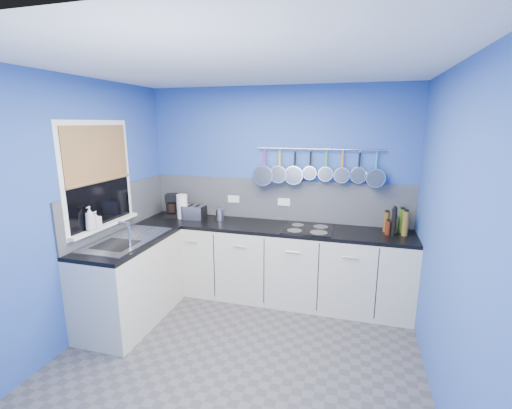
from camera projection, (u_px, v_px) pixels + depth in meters
The scene contains 42 objects.
floor at pixel (239, 357), 3.23m from camera, with size 3.20×3.00×0.02m, color #47474C.
ceiling at pixel (235, 63), 2.66m from camera, with size 3.20×3.00×0.02m, color white.
wall_back at pixel (277, 191), 4.36m from camera, with size 3.20×0.02×2.50m, color #2D4FA6.
wall_front at pixel (125, 318), 1.53m from camera, with size 3.20×0.02×2.50m, color #2D4FA6.
wall_left at pixel (77, 212), 3.37m from camera, with size 0.02×3.00×2.50m, color #2D4FA6.
wall_right at pixel (452, 241), 2.52m from camera, with size 0.02×3.00×2.50m, color #2D4FA6.
backsplash_back at pixel (276, 200), 4.36m from camera, with size 3.20×0.02×0.50m, color gray.
backsplash_left at pixel (120, 208), 3.95m from camera, with size 0.02×1.80×0.50m, color gray.
cabinet_run_back at pixel (270, 263), 4.25m from camera, with size 3.20×0.60×0.86m, color beige.
worktop_back at pixel (271, 227), 4.15m from camera, with size 3.20×0.60×0.04m, color black.
cabinet_run_left at pixel (131, 282), 3.75m from camera, with size 0.60×1.20×0.86m, color beige.
worktop_left at pixel (128, 242), 3.65m from camera, with size 0.60×1.20×0.04m, color black.
window_frame at pixel (98, 176), 3.58m from camera, with size 0.01×1.00×1.10m, color white.
window_glass at pixel (99, 176), 3.57m from camera, with size 0.01×0.90×1.00m, color black.
bamboo_blind at pixel (97, 154), 3.52m from camera, with size 0.01×0.90×0.55m, color olive.
window_sill at pixel (105, 225), 3.68m from camera, with size 0.10×0.98×0.03m, color white.
sink_unit at pixel (127, 239), 3.65m from camera, with size 0.50×0.95×0.01m, color silver.
mixer_tap at pixel (129, 234), 3.41m from camera, with size 0.12×0.08×0.26m, color silver, non-canonical shape.
socket_left at pixel (234, 199), 4.50m from camera, with size 0.15×0.01×0.09m, color white.
socket_right at pixel (284, 202), 4.33m from camera, with size 0.15×0.01×0.09m, color white.
pot_rail at pixel (319, 149), 4.05m from camera, with size 0.02×0.02×1.45m, color silver.
soap_bottle_a at pixel (90, 218), 3.43m from camera, with size 0.09×0.09×0.24m, color white.
soap_bottle_b at pixel (96, 220), 3.51m from camera, with size 0.08×0.08×0.17m, color white.
paper_towel at pixel (182, 206), 4.45m from camera, with size 0.13×0.13×0.30m, color white.
coffee_maker at pixel (172, 206), 4.50m from camera, with size 0.17×0.18×0.29m, color black, non-canonical shape.
toaster at pixel (194, 212), 4.42m from camera, with size 0.26×0.15×0.17m, color silver.
canister at pixel (220, 215), 4.37m from camera, with size 0.10×0.10×0.14m, color silver.
hob at pixel (308, 229), 3.99m from camera, with size 0.55×0.48×0.01m, color black.
pan_0 at pixel (265, 167), 4.26m from camera, with size 0.25×0.13×0.44m, color silver, non-canonical shape.
pan_1 at pixel (280, 165), 4.21m from camera, with size 0.21×0.11×0.40m, color silver, non-canonical shape.
pan_2 at pixel (295, 166), 4.16m from camera, with size 0.22×0.10×0.41m, color silver, non-canonical shape.
pan_3 at pixel (310, 164), 4.11m from camera, with size 0.16×0.08×0.35m, color silver, non-canonical shape.
pan_4 at pixel (326, 165), 4.06m from camera, with size 0.17×0.08×0.36m, color silver, non-canonical shape.
pan_5 at pixel (342, 166), 4.01m from camera, with size 0.18×0.09×0.37m, color silver, non-canonical shape.
pan_6 at pixel (359, 167), 3.97m from camera, with size 0.18×0.05×0.37m, color silver, non-canonical shape.
pan_7 at pixel (376, 169), 3.92m from camera, with size 0.21×0.13×0.40m, color silver, non-canonical shape.
condiment_0 at pixel (402, 221), 3.87m from camera, with size 0.07×0.07×0.26m, color #3F721E.
condiment_1 at pixel (395, 225), 3.87m from camera, with size 0.05×0.05×0.17m, color olive.
condiment_2 at pixel (386, 222), 3.90m from camera, with size 0.06×0.06×0.22m, color brown.
condiment_3 at pixel (405, 224), 3.75m from camera, with size 0.07×0.07×0.27m, color brown.
condiment_4 at pixel (394, 222), 3.77m from camera, with size 0.05×0.05×0.29m, color black.
condiment_5 at pixel (388, 228), 3.80m from camera, with size 0.06×0.06×0.15m, color #4C190C.
Camera 1 is at (0.92, -2.68, 2.07)m, focal length 24.90 mm.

